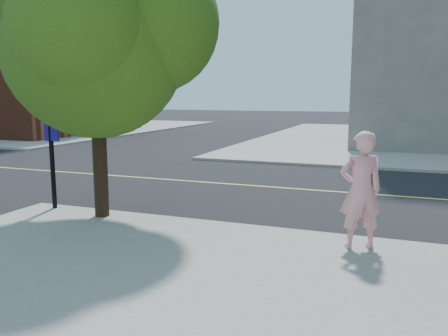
% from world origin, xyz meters
% --- Properties ---
extents(ground, '(140.00, 140.00, 0.00)m').
position_xyz_m(ground, '(0.00, 0.00, 0.00)').
color(ground, black).
rests_on(ground, ground).
extents(road_ew, '(140.00, 9.00, 0.01)m').
position_xyz_m(road_ew, '(0.00, 4.50, 0.01)').
color(road_ew, black).
rests_on(road_ew, ground).
extents(sidewalk_nw, '(26.00, 25.00, 0.12)m').
position_xyz_m(sidewalk_nw, '(-23.00, 21.50, 0.06)').
color(sidewalk_nw, gray).
rests_on(sidewalk_nw, ground).
extents(church, '(15.20, 12.00, 14.40)m').
position_xyz_m(church, '(-20.00, 18.00, 7.18)').
color(church, brown).
rests_on(church, sidewalk_nw).
extents(man_on_phone, '(0.89, 0.76, 2.07)m').
position_xyz_m(man_on_phone, '(6.70, -0.74, 1.15)').
color(man_on_phone, '#FAA6B1').
rests_on(man_on_phone, sidewalk_se).
extents(street_tree, '(4.78, 4.35, 6.35)m').
position_xyz_m(street_tree, '(1.27, -0.49, 4.22)').
color(street_tree, black).
rests_on(street_tree, sidewalk_se).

